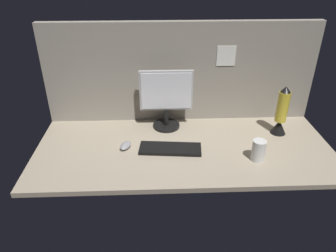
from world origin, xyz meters
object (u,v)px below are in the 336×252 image
(mug_ceramic_white, at_px, (258,150))
(lava_lamp, at_px, (281,114))
(monitor, at_px, (166,98))
(keyboard, at_px, (170,149))
(mouse, at_px, (126,146))

(mug_ceramic_white, xyz_separation_m, lava_lamp, (0.22, 0.30, 0.07))
(monitor, bearing_deg, keyboard, -87.40)
(mouse, relative_size, lava_lamp, 0.29)
(mouse, distance_m, mug_ceramic_white, 0.78)
(monitor, relative_size, keyboard, 1.07)
(mug_ceramic_white, distance_m, lava_lamp, 0.38)
(monitor, height_order, lava_lamp, monitor)
(mug_ceramic_white, bearing_deg, keyboard, 166.49)
(mouse, xyz_separation_m, lava_lamp, (0.99, 0.14, 0.12))
(keyboard, distance_m, lava_lamp, 0.75)
(mouse, height_order, lava_lamp, lava_lamp)
(monitor, distance_m, keyboard, 0.36)
(monitor, bearing_deg, mouse, -134.42)
(monitor, distance_m, mouse, 0.42)
(monitor, relative_size, mug_ceramic_white, 3.12)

